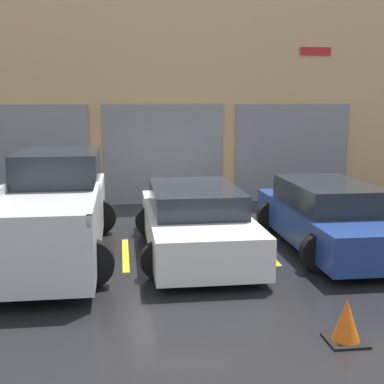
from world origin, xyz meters
TOP-DOWN VIEW (x-y plane):
  - ground_plane at (0.00, 0.00)m, footprint 28.00×28.00m
  - shophouse_building at (-0.01, 3.29)m, footprint 15.14×0.68m
  - pickup_truck at (-2.71, -1.81)m, footprint 2.35×5.55m
  - sedan_white at (0.00, -2.08)m, footprint 2.25×4.69m
  - sedan_side at (2.71, -2.08)m, footprint 2.18×4.70m
  - parking_stripe_left at (-1.35, -2.11)m, footprint 0.12×2.20m
  - parking_stripe_centre at (1.35, -2.11)m, footprint 0.12×2.20m
  - traffic_cone at (1.28, -6.24)m, footprint 0.47×0.47m

SIDE VIEW (x-z plane):
  - ground_plane at x=0.00m, z-range 0.00..0.00m
  - parking_stripe_left at x=-1.35m, z-range 0.00..0.01m
  - parking_stripe_centre at x=1.35m, z-range 0.00..0.01m
  - traffic_cone at x=1.28m, z-range -0.02..0.53m
  - sedan_white at x=0.00m, z-range -0.03..1.25m
  - sedan_side at x=2.71m, z-range -0.03..1.27m
  - pickup_truck at x=-2.71m, z-range -0.06..1.81m
  - shophouse_building at x=-0.01m, z-range -0.06..5.71m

